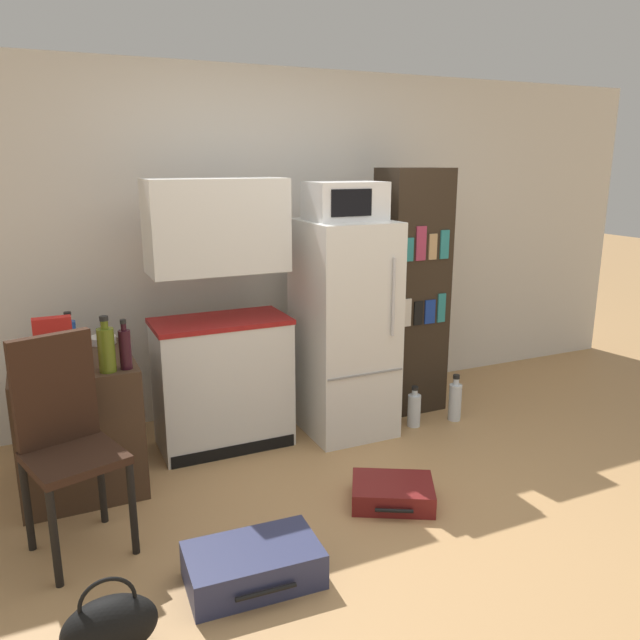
% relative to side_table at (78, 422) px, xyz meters
% --- Properties ---
extents(ground_plane, '(24.00, 24.00, 0.00)m').
position_rel_side_table_xyz_m(ground_plane, '(1.50, -1.23, -0.38)').
color(ground_plane, tan).
extents(wall_back, '(6.40, 0.10, 2.48)m').
position_rel_side_table_xyz_m(wall_back, '(1.70, 0.77, 0.87)').
color(wall_back, silver).
rests_on(wall_back, ground_plane).
extents(side_table, '(0.65, 0.75, 0.75)m').
position_rel_side_table_xyz_m(side_table, '(0.00, 0.00, 0.00)').
color(side_table, '#422D1E').
rests_on(side_table, ground_plane).
extents(kitchen_hutch, '(0.86, 0.46, 1.74)m').
position_rel_side_table_xyz_m(kitchen_hutch, '(0.91, 0.15, 0.42)').
color(kitchen_hutch, silver).
rests_on(kitchen_hutch, ground_plane).
extents(refrigerator, '(0.57, 0.66, 1.46)m').
position_rel_side_table_xyz_m(refrigerator, '(1.74, 0.05, 0.35)').
color(refrigerator, silver).
rests_on(refrigerator, ground_plane).
extents(microwave, '(0.48, 0.35, 0.25)m').
position_rel_side_table_xyz_m(microwave, '(1.74, 0.05, 1.21)').
color(microwave, silver).
rests_on(microwave, refrigerator).
extents(bookshelf, '(0.47, 0.36, 1.79)m').
position_rel_side_table_xyz_m(bookshelf, '(2.37, 0.20, 0.52)').
color(bookshelf, '#2D2319').
rests_on(bookshelf, ground_plane).
extents(bottle_blue_soda, '(0.08, 0.08, 0.25)m').
position_rel_side_table_xyz_m(bottle_blue_soda, '(0.01, 0.11, 0.48)').
color(bottle_blue_soda, '#1E47A3').
rests_on(bottle_blue_soda, side_table).
extents(bottle_wine_dark, '(0.06, 0.06, 0.27)m').
position_rel_side_table_xyz_m(bottle_wine_dark, '(0.26, -0.29, 0.49)').
color(bottle_wine_dark, black).
rests_on(bottle_wine_dark, side_table).
extents(bottle_olive_oil, '(0.09, 0.09, 0.30)m').
position_rel_side_table_xyz_m(bottle_olive_oil, '(0.17, -0.29, 0.50)').
color(bottle_olive_oil, '#566619').
rests_on(bottle_olive_oil, side_table).
extents(bowl, '(0.16, 0.16, 0.04)m').
position_rel_side_table_xyz_m(bowl, '(0.20, 0.27, 0.40)').
color(bowl, silver).
rests_on(bowl, side_table).
extents(cereal_box, '(0.19, 0.07, 0.30)m').
position_rel_side_table_xyz_m(cereal_box, '(-0.08, -0.20, 0.53)').
color(cereal_box, red).
rests_on(cereal_box, side_table).
extents(chair, '(0.50, 0.50, 1.05)m').
position_rel_side_table_xyz_m(chair, '(-0.08, -0.63, 0.24)').
color(chair, black).
rests_on(chair, ground_plane).
extents(suitcase_large_flat, '(0.55, 0.50, 0.12)m').
position_rel_side_table_xyz_m(suitcase_large_flat, '(1.54, -0.97, -0.32)').
color(suitcase_large_flat, maroon).
rests_on(suitcase_large_flat, ground_plane).
extents(suitcase_small_flat, '(0.61, 0.40, 0.17)m').
position_rel_side_table_xyz_m(suitcase_small_flat, '(0.62, -1.29, -0.29)').
color(suitcase_small_flat, navy).
rests_on(suitcase_small_flat, ground_plane).
extents(handbag, '(0.36, 0.20, 0.33)m').
position_rel_side_table_xyz_m(handbag, '(-0.01, -1.46, -0.25)').
color(handbag, black).
rests_on(handbag, ground_plane).
extents(water_bottle_front, '(0.09, 0.09, 0.35)m').
position_rel_side_table_xyz_m(water_bottle_front, '(2.54, -0.17, -0.23)').
color(water_bottle_front, silver).
rests_on(water_bottle_front, ground_plane).
extents(water_bottle_middle, '(0.09, 0.09, 0.30)m').
position_rel_side_table_xyz_m(water_bottle_middle, '(2.21, -0.14, -0.25)').
color(water_bottle_middle, silver).
rests_on(water_bottle_middle, ground_plane).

